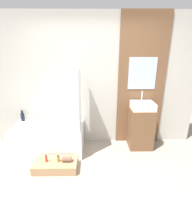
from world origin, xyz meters
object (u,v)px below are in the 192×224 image
at_px(bathtub, 49,138).
at_px(wooden_step_bench, 56,165).
at_px(vase_tall_dark, 23,117).
at_px(bottle_soap_primary, 47,159).
at_px(vase_round_light, 31,118).
at_px(sink, 143,106).
at_px(bottle_soap_secondary, 59,159).

relative_size(bathtub, wooden_step_bench, 1.84).
bearing_deg(bathtub, vase_tall_dark, 153.99).
bearing_deg(bathtub, wooden_step_bench, -68.58).
xyz_separation_m(wooden_step_bench, bottle_soap_primary, (-0.15, 0.00, 0.13)).
relative_size(wooden_step_bench, vase_round_light, 5.74).
bearing_deg(sink, bathtub, -175.96).
bearing_deg(bathtub, bottle_soap_secondary, -64.28).
distance_m(sink, vase_round_light, 2.28).
bearing_deg(bottle_soap_secondary, bathtub, 115.72).
distance_m(vase_tall_dark, vase_round_light, 0.18).
height_order(bathtub, vase_tall_dark, vase_tall_dark).
distance_m(bathtub, bottle_soap_primary, 0.62).
height_order(wooden_step_bench, vase_round_light, vase_round_light).
height_order(wooden_step_bench, vase_tall_dark, vase_tall_dark).
relative_size(bottle_soap_primary, bottle_soap_secondary, 1.13).
distance_m(bathtub, wooden_step_bench, 0.68).
bearing_deg(bottle_soap_primary, wooden_step_bench, 0.00).
height_order(bathtub, wooden_step_bench, bathtub).
relative_size(bathtub, vase_tall_dark, 5.90).
xyz_separation_m(wooden_step_bench, vase_round_light, (-0.65, 0.87, 0.51)).
bearing_deg(vase_tall_dark, wooden_step_bench, -47.43).
bearing_deg(vase_round_light, vase_tall_dark, 171.44).
relative_size(wooden_step_bench, sink, 1.66).
bearing_deg(bottle_soap_primary, vase_round_light, 120.07).
height_order(sink, vase_tall_dark, sink).
xyz_separation_m(sink, vase_round_light, (-2.25, 0.13, -0.30)).
relative_size(sink, bottle_soap_primary, 3.40).
xyz_separation_m(bathtub, sink, (1.84, 0.13, 0.63)).
xyz_separation_m(bathtub, vase_round_light, (-0.41, 0.26, 0.32)).
height_order(vase_round_light, bottle_soap_primary, vase_round_light).
relative_size(bathtub, bottle_soap_secondary, 11.71).
relative_size(bathtub, sink, 3.05).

